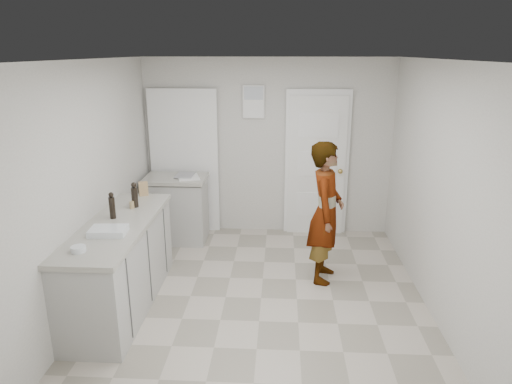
# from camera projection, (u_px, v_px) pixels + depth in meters

# --- Properties ---
(ground) EXTENTS (4.00, 4.00, 0.00)m
(ground) POSITION_uv_depth(u_px,v_px,m) (261.00, 298.00, 4.97)
(ground) COLOR gray
(ground) RESTS_ON ground
(room_shell) EXTENTS (4.00, 4.00, 4.00)m
(room_shell) POSITION_uv_depth(u_px,v_px,m) (255.00, 164.00, 6.53)
(room_shell) COLOR #BAB7AF
(room_shell) RESTS_ON ground
(main_counter) EXTENTS (0.64, 1.96, 0.93)m
(main_counter) POSITION_uv_depth(u_px,v_px,m) (121.00, 268.00, 4.73)
(main_counter) COLOR #AFAFAA
(main_counter) RESTS_ON ground
(side_counter) EXTENTS (0.84, 0.61, 0.93)m
(side_counter) POSITION_uv_depth(u_px,v_px,m) (177.00, 211.00, 6.38)
(side_counter) COLOR #AFAFAA
(side_counter) RESTS_ON ground
(person) EXTENTS (0.50, 0.66, 1.64)m
(person) POSITION_uv_depth(u_px,v_px,m) (326.00, 213.00, 5.17)
(person) COLOR silver
(person) RESTS_ON ground
(cake_mix_box) EXTENTS (0.11, 0.08, 0.17)m
(cake_mix_box) POSITION_uv_depth(u_px,v_px,m) (143.00, 189.00, 5.41)
(cake_mix_box) COLOR #97724B
(cake_mix_box) RESTS_ON main_counter
(spice_jar) EXTENTS (0.05, 0.05, 0.08)m
(spice_jar) POSITION_uv_depth(u_px,v_px,m) (132.00, 205.00, 4.98)
(spice_jar) COLOR tan
(spice_jar) RESTS_ON main_counter
(oil_cruet_a) EXTENTS (0.07, 0.07, 0.28)m
(oil_cruet_a) POSITION_uv_depth(u_px,v_px,m) (135.00, 195.00, 5.00)
(oil_cruet_a) COLOR black
(oil_cruet_a) RESTS_ON main_counter
(oil_cruet_b) EXTENTS (0.06, 0.06, 0.28)m
(oil_cruet_b) POSITION_uv_depth(u_px,v_px,m) (112.00, 206.00, 4.66)
(oil_cruet_b) COLOR black
(oil_cruet_b) RESTS_ON main_counter
(baking_dish) EXTENTS (0.35, 0.26, 0.06)m
(baking_dish) POSITION_uv_depth(u_px,v_px,m) (108.00, 231.00, 4.29)
(baking_dish) COLOR silver
(baking_dish) RESTS_ON main_counter
(egg_bowl) EXTENTS (0.13, 0.13, 0.05)m
(egg_bowl) POSITION_uv_depth(u_px,v_px,m) (78.00, 249.00, 3.91)
(egg_bowl) COLOR silver
(egg_bowl) RESTS_ON main_counter
(papers) EXTENTS (0.37, 0.42, 0.01)m
(papers) POSITION_uv_depth(u_px,v_px,m) (188.00, 177.00, 6.21)
(papers) COLOR white
(papers) RESTS_ON side_counter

